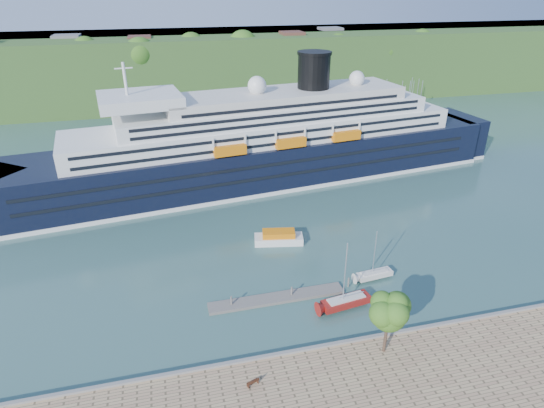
{
  "coord_description": "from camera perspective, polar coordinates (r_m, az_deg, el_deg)",
  "views": [
    {
      "loc": [
        -15.55,
        -40.19,
        41.85
      ],
      "look_at": [
        1.92,
        30.0,
        6.28
      ],
      "focal_mm": 30.0,
      "sensor_mm": 36.0,
      "label": 1
    }
  ],
  "objects": [
    {
      "name": "ground",
      "position": [
        60.07,
        5.41,
        -18.13
      ],
      "size": [
        400.0,
        400.0,
        0.0
      ],
      "primitive_type": "plane",
      "color": "#2F5450",
      "rests_on": "ground"
    },
    {
      "name": "quay_coping",
      "position": [
        59.14,
        5.52,
        -17.46
      ],
      "size": [
        220.0,
        0.5,
        0.3
      ],
      "primitive_type": "cube",
      "color": "slate",
      "rests_on": "promenade"
    },
    {
      "name": "floating_pontoon",
      "position": [
        67.75,
        0.63,
        -11.72
      ],
      "size": [
        20.14,
        2.62,
        0.45
      ],
      "primitive_type": null,
      "rotation": [
        0.0,
        0.0,
        0.01
      ],
      "color": "gray",
      "rests_on": "ground"
    },
    {
      "name": "far_hillside",
      "position": [
        188.22,
        -9.47,
        16.73
      ],
      "size": [
        400.0,
        50.0,
        24.0
      ],
      "primitive_type": "cube",
      "color": "#395A24",
      "rests_on": "ground"
    },
    {
      "name": "promenade_tree",
      "position": [
        57.22,
        14.33,
        -14.07
      ],
      "size": [
        5.6,
        5.6,
        9.27
      ],
      "primitive_type": null,
      "color": "#255516",
      "rests_on": "promenade"
    },
    {
      "name": "sailboat_red",
      "position": [
        64.17,
        9.53,
        -9.1
      ],
      "size": [
        8.23,
        3.33,
        10.33
      ],
      "primitive_type": null,
      "rotation": [
        0.0,
        0.0,
        0.14
      ],
      "color": "maroon",
      "rests_on": "ground"
    },
    {
      "name": "cruise_ship",
      "position": [
        101.38,
        -1.83,
        10.34
      ],
      "size": [
        127.6,
        34.41,
        28.36
      ],
      "primitive_type": null,
      "rotation": [
        0.0,
        0.0,
        0.13
      ],
      "color": "black",
      "rests_on": "ground"
    },
    {
      "name": "tender_launch",
      "position": [
        80.49,
        0.84,
        -4.15
      ],
      "size": [
        9.04,
        4.54,
        2.39
      ],
      "primitive_type": null,
      "rotation": [
        0.0,
        0.0,
        -0.19
      ],
      "color": "orange",
      "rests_on": "ground"
    },
    {
      "name": "sailboat_white_far",
      "position": [
        71.49,
        13.0,
        -6.45
      ],
      "size": [
        6.5,
        2.42,
        8.2
      ],
      "primitive_type": null,
      "rotation": [
        0.0,
        0.0,
        0.11
      ],
      "color": "silver",
      "rests_on": "ground"
    },
    {
      "name": "park_bench",
      "position": [
        54.73,
        -2.45,
        -21.38
      ],
      "size": [
        1.59,
        1.07,
        0.95
      ],
      "primitive_type": null,
      "rotation": [
        0.0,
        0.0,
        0.34
      ],
      "color": "#4D2816",
      "rests_on": "promenade"
    }
  ]
}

